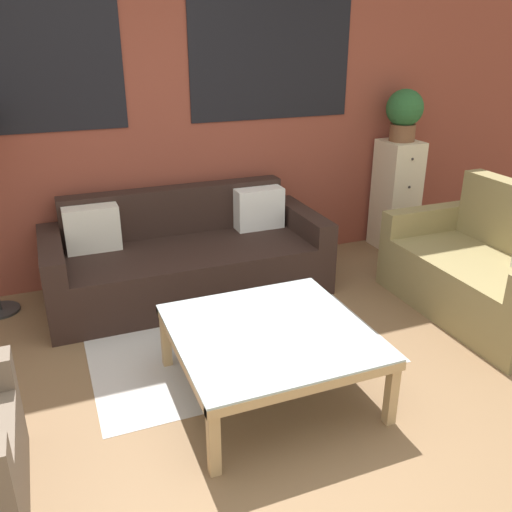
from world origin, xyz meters
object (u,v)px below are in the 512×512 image
settee_vintage (488,273)px  coffee_table (270,338)px  couch_dark (187,259)px  drawer_cabinet (396,195)px  potted_plant (404,112)px

settee_vintage → coffee_table: bearing=-170.7°
couch_dark → coffee_table: bearing=-86.4°
drawer_cabinet → settee_vintage: bearing=-95.8°
drawer_cabinet → potted_plant: bearing=90.0°
settee_vintage → potted_plant: potted_plant is taller
coffee_table → potted_plant: bearing=40.0°
settee_vintage → potted_plant: bearing=84.2°
couch_dark → potted_plant: 2.32m
coffee_table → settee_vintage: bearing=9.3°
coffee_table → drawer_cabinet: (2.00, 1.67, 0.15)m
settee_vintage → couch_dark: bearing=149.6°
drawer_cabinet → couch_dark: bearing=-173.8°
settee_vintage → coffee_table: size_ratio=1.37×
couch_dark → settee_vintage: bearing=-30.4°
coffee_table → drawer_cabinet: 2.61m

